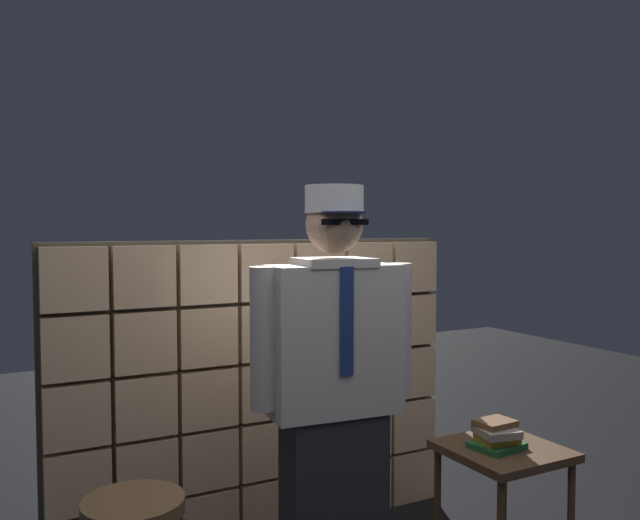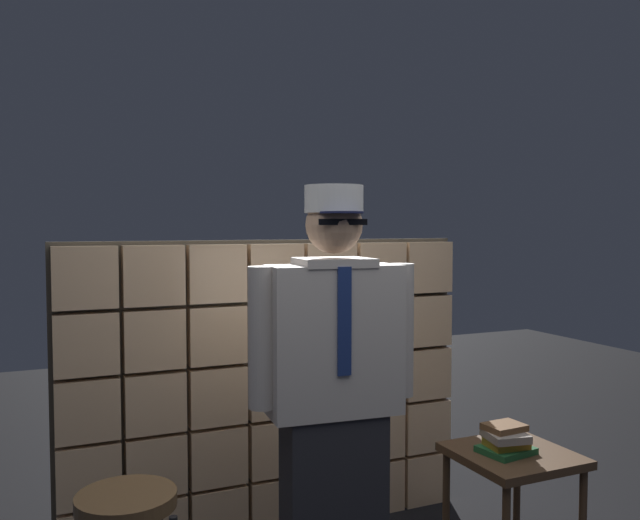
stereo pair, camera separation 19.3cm
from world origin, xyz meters
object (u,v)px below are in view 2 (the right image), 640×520
side_table (513,468)px  coffee_mug (499,441)px  book_stack (506,440)px  standing_person (334,396)px

side_table → coffee_mug: bearing=155.7°
side_table → book_stack: 0.15m
book_stack → coffee_mug: (-0.01, 0.04, -0.01)m
side_table → coffee_mug: size_ratio=4.59×
book_stack → standing_person: bearing=178.7°
standing_person → book_stack: size_ratio=7.14×
standing_person → side_table: bearing=4.6°
standing_person → side_table: (0.93, -0.01, -0.44)m
standing_person → side_table: size_ratio=3.12×
coffee_mug → book_stack: bearing=-72.4°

